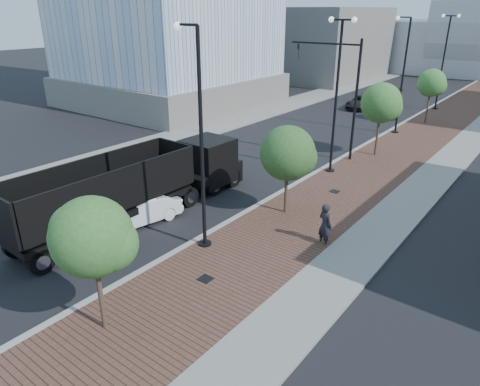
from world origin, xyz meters
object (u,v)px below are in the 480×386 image
Objects in this scene: white_sedan at (140,211)px; pedestrian at (325,225)px; dump_truck at (165,181)px; dark_car_mid at (361,102)px.

pedestrian is (8.10, 3.48, 0.32)m from white_sedan.
dump_truck reaches higher than pedestrian.
dark_car_mid is 2.44× the size of pedestrian.
dump_truck is at bearing -90.94° from dark_car_mid.
pedestrian is (8.60, 1.27, -0.41)m from dump_truck.
dark_car_mid is (-1.88, 29.95, -0.73)m from dump_truck.
dump_truck reaches higher than dark_car_mid.
white_sedan is at bearing -76.00° from dump_truck.
dark_car_mid is at bearing 94.76° from dump_truck.
dump_truck is 2.76× the size of dark_car_mid.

